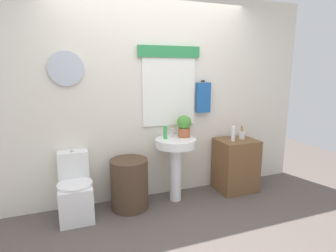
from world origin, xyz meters
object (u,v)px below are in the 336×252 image
(toothbrush_cup, at_px, (242,135))
(potted_plant, at_px, (184,125))
(soap_bottle, at_px, (165,132))
(lotion_bottle, at_px, (233,134))
(pedestal_sink, at_px, (176,155))
(toilet, at_px, (75,192))
(wooden_cabinet, at_px, (236,165))
(laundry_hamper, at_px, (129,184))

(toothbrush_cup, bearing_deg, potted_plant, 177.31)
(soap_bottle, xyz_separation_m, lotion_bottle, (0.93, -0.09, -0.08))
(pedestal_sink, relative_size, lotion_bottle, 4.05)
(toothbrush_cup, bearing_deg, toilet, 179.67)
(pedestal_sink, xyz_separation_m, soap_bottle, (-0.12, 0.05, 0.29))
(toilet, height_order, wooden_cabinet, toilet)
(toilet, height_order, pedestal_sink, pedestal_sink)
(pedestal_sink, distance_m, lotion_bottle, 0.84)
(toilet, distance_m, soap_bottle, 1.26)
(soap_bottle, height_order, lotion_bottle, soap_bottle)
(laundry_hamper, bearing_deg, soap_bottle, 5.94)
(lotion_bottle, bearing_deg, toilet, 177.96)
(pedestal_sink, xyz_separation_m, potted_plant, (0.14, 0.06, 0.36))
(laundry_hamper, relative_size, potted_plant, 2.19)
(toilet, relative_size, soap_bottle, 4.54)
(pedestal_sink, distance_m, potted_plant, 0.39)
(wooden_cabinet, height_order, potted_plant, potted_plant)
(soap_bottle, bearing_deg, potted_plant, 2.20)
(toilet, height_order, lotion_bottle, lotion_bottle)
(lotion_bottle, relative_size, toothbrush_cup, 1.09)
(wooden_cabinet, relative_size, toothbrush_cup, 3.91)
(wooden_cabinet, height_order, lotion_bottle, lotion_bottle)
(toilet, distance_m, potted_plant, 1.52)
(soap_bottle, bearing_deg, lotion_bottle, -5.51)
(toilet, distance_m, pedestal_sink, 1.26)
(soap_bottle, distance_m, potted_plant, 0.27)
(toilet, relative_size, potted_plant, 2.69)
(toothbrush_cup, bearing_deg, soap_bottle, 178.45)
(laundry_hamper, relative_size, lotion_bottle, 3.04)
(toilet, height_order, laundry_hamper, toilet)
(potted_plant, bearing_deg, lotion_bottle, -8.45)
(laundry_hamper, bearing_deg, toilet, 177.00)
(lotion_bottle, xyz_separation_m, toothbrush_cup, (0.18, 0.06, -0.05))
(soap_bottle, bearing_deg, laundry_hamper, -174.06)
(laundry_hamper, height_order, lotion_bottle, lotion_bottle)
(pedestal_sink, xyz_separation_m, toothbrush_cup, (1.00, 0.02, 0.17))
(potted_plant, height_order, toothbrush_cup, potted_plant)
(potted_plant, bearing_deg, wooden_cabinet, -4.49)
(laundry_hamper, bearing_deg, lotion_bottle, -1.62)
(pedestal_sink, bearing_deg, soap_bottle, 157.38)
(wooden_cabinet, relative_size, potted_plant, 2.58)
(potted_plant, relative_size, lotion_bottle, 1.39)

